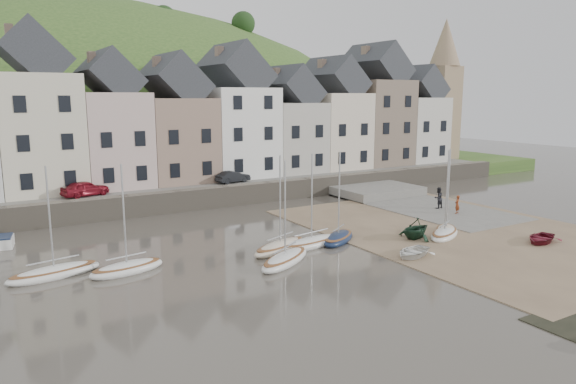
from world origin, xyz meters
TOP-DOWN VIEW (x-y plane):
  - ground at (0.00, 0.00)m, footprint 160.00×160.00m
  - quay_land at (0.00, 32.00)m, footprint 90.00×30.00m
  - quay_street at (0.00, 20.50)m, footprint 70.00×7.00m
  - seawall at (0.00, 17.00)m, footprint 70.00×1.20m
  - beach at (11.00, 0.00)m, footprint 18.00×26.00m
  - slipway at (15.00, 8.00)m, footprint 8.00×18.00m
  - hillside at (-5.00, 60.00)m, footprint 134.40×84.00m
  - townhouse_terrace at (1.76, 24.00)m, footprint 61.05×8.00m
  - church_spire at (34.55, 24.00)m, footprint 4.00×4.00m
  - sailboat_0 at (-15.72, 4.60)m, footprint 5.23×2.48m
  - sailboat_1 at (-12.14, 3.28)m, footprint 4.50×2.26m
  - sailboat_2 at (-2.67, 2.52)m, footprint 5.06×3.24m
  - sailboat_3 at (-3.74, 0.13)m, footprint 5.00×3.87m
  - sailboat_4 at (-0.45, 2.28)m, footprint 5.54×2.37m
  - sailboat_5 at (1.76, 2.31)m, footprint 4.19×3.53m
  - sailboat_6 at (8.75, -0.64)m, footprint 4.31×3.21m
  - sailboat_7 at (9.36, -0.22)m, footprint 3.77×3.51m
  - rowboat_white at (3.50, -2.92)m, footprint 3.39×2.83m
  - rowboat_green at (6.63, 0.03)m, footprint 3.12×2.81m
  - rowboat_red at (13.09, -5.06)m, footprint 3.45×2.87m
  - person_red at (15.03, 3.80)m, footprint 0.64×0.53m
  - person_dark at (15.21, 6.06)m, footprint 0.94×0.75m
  - car_left at (-11.30, 19.50)m, footprint 4.08×2.54m
  - car_right at (2.03, 19.50)m, footprint 3.57×1.82m

SIDE VIEW (x-z plane):
  - hillside at x=-5.00m, z-range -59.99..24.01m
  - ground at x=0.00m, z-range 0.00..0.00m
  - beach at x=11.00m, z-range 0.00..0.06m
  - slipway at x=15.00m, z-range 0.00..0.12m
  - sailboat_4 at x=-0.45m, z-range -2.90..3.42m
  - sailboat_0 at x=-15.72m, z-range -2.90..3.42m
  - sailboat_3 at x=-3.74m, z-range -2.90..3.42m
  - sailboat_2 at x=-2.67m, z-range -2.90..3.42m
  - sailboat_1 at x=-12.14m, z-range -2.90..3.42m
  - sailboat_6 at x=8.75m, z-range -2.89..3.43m
  - sailboat_5 at x=1.76m, z-range -2.89..3.43m
  - sailboat_7 at x=9.36m, z-range -2.89..3.43m
  - rowboat_white at x=3.50m, z-range 0.06..0.66m
  - rowboat_red at x=13.09m, z-range 0.06..0.68m
  - quay_land at x=0.00m, z-range 0.00..1.50m
  - rowboat_green at x=6.63m, z-range 0.06..1.51m
  - person_red at x=15.03m, z-range 0.12..1.64m
  - seawall at x=0.00m, z-range 0.00..1.80m
  - person_dark at x=15.21m, z-range 0.12..1.96m
  - quay_street at x=0.00m, z-range 1.50..1.60m
  - car_right at x=2.03m, z-range 1.60..2.72m
  - car_left at x=-11.30m, z-range 1.60..2.90m
  - townhouse_terrace at x=1.76m, z-range 0.36..14.29m
  - church_spire at x=34.55m, z-range 2.06..20.06m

